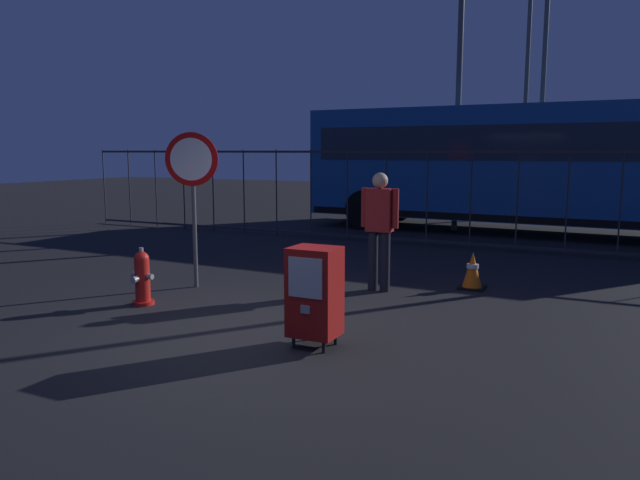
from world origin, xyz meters
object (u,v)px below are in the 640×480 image
fire_hydrant (142,278)px  pedestrian (379,225)px  stop_sign (192,177)px  street_light_far_left (528,62)px  street_light_near_left (544,70)px  traffic_cone (472,271)px  bus_near (528,162)px  newspaper_box_primary (315,292)px  street_light_far_right (460,39)px

fire_hydrant → pedestrian: bearing=40.0°
stop_sign → street_light_far_left: (2.61, 14.48, 3.27)m
fire_hydrant → street_light_near_left: size_ratio=0.10×
traffic_cone → bus_near: bearing=90.9°
fire_hydrant → stop_sign: (-0.02, 1.12, 1.25)m
newspaper_box_primary → traffic_cone: bearing=75.0°
pedestrian → street_light_far_right: size_ratio=0.21×
stop_sign → traffic_cone: stop_sign is taller
fire_hydrant → traffic_cone: (3.63, 2.78, -0.09)m
stop_sign → street_light_far_right: bearing=76.6°
street_light_near_left → street_light_far_right: size_ratio=0.93×
traffic_cone → bus_near: bus_near is taller
traffic_cone → street_light_near_left: 11.27m
newspaper_box_primary → traffic_cone: newspaper_box_primary is taller
newspaper_box_primary → stop_sign: bearing=149.0°
bus_near → street_light_far_right: bearing=-167.9°
traffic_cone → bus_near: 6.75m
bus_near → street_light_near_left: bearing=94.5°
stop_sign → traffic_cone: size_ratio=4.21×
traffic_cone → street_light_far_right: bearing=105.6°
pedestrian → stop_sign: bearing=-159.1°
fire_hydrant → bus_near: bus_near is taller
stop_sign → newspaper_box_primary: bearing=-31.0°
pedestrian → street_light_far_left: (0.13, 13.53, 3.92)m
traffic_cone → street_light_far_right: street_light_far_right is taller
bus_near → street_light_far_left: 7.05m
pedestrian → bus_near: bus_near is taller
traffic_cone → street_light_far_right: size_ratio=0.07×
bus_near → street_light_far_left: street_light_far_left is taller
street_light_near_left → street_light_far_left: (-0.77, 2.31, 0.56)m
stop_sign → street_light_near_left: street_light_near_left is taller
stop_sign → pedestrian: stop_sign is taller
street_light_far_left → newspaper_box_primary: bearing=-89.5°
stop_sign → pedestrian: bearing=20.9°
newspaper_box_primary → stop_sign: stop_sign is taller
fire_hydrant → stop_sign: size_ratio=0.33×
newspaper_box_primary → bus_near: (0.78, 9.90, 1.14)m
street_light_far_right → pedestrian: bearing=-85.2°
traffic_cone → street_light_far_left: 13.67m
fire_hydrant → street_light_far_right: 10.20m
street_light_far_left → fire_hydrant: bearing=-99.4°
street_light_far_left → street_light_near_left: bearing=-71.7°
fire_hydrant → street_light_far_left: size_ratio=0.09×
fire_hydrant → pedestrian: 3.27m
bus_near → street_light_far_right: size_ratio=1.31×
stop_sign → street_light_far_right: 8.71m
stop_sign → street_light_far_right: (1.89, 7.95, 3.01)m
traffic_cone → street_light_far_left: size_ratio=0.06×
street_light_near_left → street_light_far_left: size_ratio=0.87×
street_light_far_left → street_light_far_right: bearing=-96.3°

